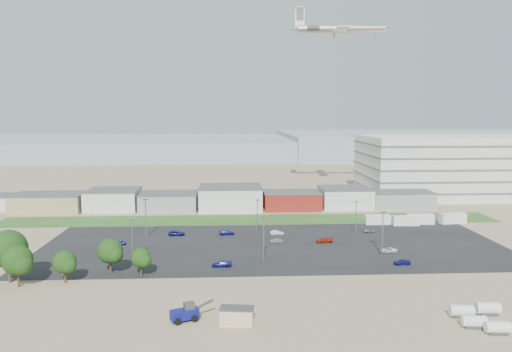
{
  "coord_description": "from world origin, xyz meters",
  "views": [
    {
      "loc": [
        -6.14,
        -106.75,
        34.41
      ],
      "look_at": [
        0.62,
        22.0,
        18.09
      ],
      "focal_mm": 35.0,
      "sensor_mm": 36.0,
      "label": 1
    }
  ],
  "objects": [
    {
      "name": "lightpole_back_l",
      "position": [
        -29.53,
        30.12,
        5.41
      ],
      "size": [
        1.27,
        0.53,
        10.82
      ],
      "primitive_type": null,
      "color": "slate",
      "rests_on": "ground"
    },
    {
      "name": "parked_car_9",
      "position": [
        -21.34,
        32.0,
        0.65
      ],
      "size": [
        4.7,
        2.25,
        1.29
      ],
      "primitive_type": "imported",
      "rotation": [
        0.0,
        0.0,
        1.59
      ],
      "color": "navy",
      "rests_on": "ground"
    },
    {
      "name": "grass_strip",
      "position": [
        0.0,
        52.0,
        0.01
      ],
      "size": [
        160.0,
        16.0,
        0.02
      ],
      "primitive_type": "cube",
      "color": "#254B1C",
      "rests_on": "ground"
    },
    {
      "name": "lightpole_front_l",
      "position": [
        -28.86,
        7.0,
        5.0
      ],
      "size": [
        1.18,
        0.49,
        10.0
      ],
      "primitive_type": null,
      "color": "slate",
      "rests_on": "ground"
    },
    {
      "name": "storage_tank_ne",
      "position": [
        37.86,
        -27.07,
        1.19
      ],
      "size": [
        4.1,
        2.24,
        2.39
      ],
      "primitive_type": null,
      "rotation": [
        0.0,
        0.0,
        -0.06
      ],
      "color": "silver",
      "rests_on": "ground"
    },
    {
      "name": "ground",
      "position": [
        0.0,
        0.0,
        0.0
      ],
      "size": [
        700.0,
        700.0,
        0.0
      ],
      "primitive_type": "plane",
      "color": "#90765B",
      "rests_on": "ground"
    },
    {
      "name": "parked_car_3",
      "position": [
        -8.16,
        2.44,
        0.64
      ],
      "size": [
        4.44,
        1.82,
        1.29
      ],
      "primitive_type": "imported",
      "rotation": [
        0.0,
        0.0,
        -1.57
      ],
      "color": "navy",
      "rests_on": "ground"
    },
    {
      "name": "tree_right",
      "position": [
        -32.07,
        -0.88,
        4.33
      ],
      "size": [
        5.77,
        5.77,
        8.66
      ],
      "primitive_type": null,
      "color": "black",
      "rests_on": "ground"
    },
    {
      "name": "parked_car_5",
      "position": [
        -35.26,
        22.51,
        0.56
      ],
      "size": [
        3.35,
        1.48,
        1.12
      ],
      "primitive_type": "imported",
      "rotation": [
        0.0,
        0.0,
        -1.52
      ],
      "color": "navy",
      "rests_on": "ground"
    },
    {
      "name": "parking_garage",
      "position": [
        90.0,
        95.0,
        12.5
      ],
      "size": [
        80.0,
        40.0,
        25.0
      ],
      "primitive_type": "cube",
      "color": "silver",
      "rests_on": "ground"
    },
    {
      "name": "tree_far_left",
      "position": [
        -51.26,
        -5.83,
        6.18
      ],
      "size": [
        8.25,
        8.25,
        12.37
      ],
      "primitive_type": null,
      "color": "black",
      "rests_on": "ground"
    },
    {
      "name": "storage_tank_se",
      "position": [
        35.52,
        -34.46,
        1.12
      ],
      "size": [
        3.9,
        2.23,
        2.24
      ],
      "primitive_type": null,
      "rotation": [
        0.0,
        0.0,
        -0.1
      ],
      "color": "silver",
      "rests_on": "ground"
    },
    {
      "name": "building_row",
      "position": [
        -17.0,
        71.0,
        4.0
      ],
      "size": [
        170.0,
        20.0,
        8.0
      ],
      "primitive_type": null,
      "color": "silver",
      "rests_on": "ground"
    },
    {
      "name": "parked_car_12",
      "position": [
        18.89,
        22.09,
        0.64
      ],
      "size": [
        4.62,
        2.32,
        1.29
      ],
      "primitive_type": "imported",
      "rotation": [
        0.0,
        0.0,
        -1.45
      ],
      "color": "#9A1D0E",
      "rests_on": "ground"
    },
    {
      "name": "storage_tank_sw",
      "position": [
        32.93,
        -32.11,
        1.13
      ],
      "size": [
        4.01,
        2.44,
        2.26
      ],
      "primitive_type": null,
      "rotation": [
        0.0,
        0.0,
        -0.16
      ],
      "color": "silver",
      "rests_on": "ground"
    },
    {
      "name": "tree_near",
      "position": [
        -25.2,
        -2.84,
        3.42
      ],
      "size": [
        4.56,
        4.56,
        6.84
      ],
      "primitive_type": null,
      "color": "black",
      "rests_on": "ground"
    },
    {
      "name": "parked_car_7",
      "position": [
        6.17,
        22.69,
        0.55
      ],
      "size": [
        3.38,
        1.22,
        1.11
      ],
      "primitive_type": "imported",
      "rotation": [
        0.0,
        0.0,
        -1.56
      ],
      "color": "#595B5E",
      "rests_on": "ground"
    },
    {
      "name": "parked_car_6",
      "position": [
        -7.16,
        32.04,
        0.64
      ],
      "size": [
        4.47,
        1.98,
        1.28
      ],
      "primitive_type": "imported",
      "rotation": [
        0.0,
        0.0,
        1.62
      ],
      "color": "navy",
      "rests_on": "ground"
    },
    {
      "name": "hills_backdrop",
      "position": [
        40.0,
        315.0,
        4.5
      ],
      "size": [
        700.0,
        200.0,
        9.0
      ],
      "primitive_type": null,
      "color": "gray",
      "rests_on": "ground"
    },
    {
      "name": "box_trailer_c",
      "position": [
        53.18,
        43.03,
        1.53
      ],
      "size": [
        8.3,
        2.98,
        3.07
      ],
      "primitive_type": null,
      "rotation": [
        0.0,
        0.0,
        -0.05
      ],
      "color": "silver",
      "rests_on": "ground"
    },
    {
      "name": "lightpole_back_m",
      "position": [
        1.42,
        30.65,
        5.16
      ],
      "size": [
        1.21,
        0.51,
        10.32
      ],
      "primitive_type": null,
      "color": "slate",
      "rests_on": "ground"
    },
    {
      "name": "lightpole_back_r",
      "position": [
        29.78,
        31.41,
        4.69
      ],
      "size": [
        1.1,
        0.46,
        9.39
      ],
      "primitive_type": null,
      "color": "slate",
      "rests_on": "ground"
    },
    {
      "name": "airliner",
      "position": [
        39.07,
        97.24,
        67.91
      ],
      "size": [
        44.42,
        31.95,
        12.53
      ],
      "primitive_type": null,
      "rotation": [
        0.0,
        0.0,
        -0.07
      ],
      "color": "silver"
    },
    {
      "name": "parked_car_2",
      "position": [
        33.0,
        1.76,
        0.64
      ],
      "size": [
        3.75,
        1.55,
        1.27
      ],
      "primitive_type": "imported",
      "rotation": [
        0.0,
        0.0,
        -1.56
      ],
      "color": "navy",
      "rests_on": "ground"
    },
    {
      "name": "box_trailer_b",
      "position": [
        47.9,
        41.3,
        1.47
      ],
      "size": [
        7.97,
        2.84,
        2.95
      ],
      "primitive_type": null,
      "rotation": [
        0.0,
        0.0,
        -0.05
      ],
      "color": "silver",
      "rests_on": "ground"
    },
    {
      "name": "parked_car_0",
      "position": [
        33.1,
        11.86,
        0.59
      ],
      "size": [
        4.3,
        2.09,
        1.18
      ],
      "primitive_type": "imported",
      "rotation": [
        0.0,
        0.0,
        -1.6
      ],
      "color": "silver",
      "rests_on": "ground"
    },
    {
      "name": "parked_car_8",
      "position": [
        33.95,
        32.4,
        0.54
      ],
      "size": [
        3.27,
        1.53,
        1.08
      ],
      "primitive_type": "imported",
      "rotation": [
        0.0,
        0.0,
        1.65
      ],
      "color": "#A5A5AA",
      "rests_on": "ground"
    },
    {
      "name": "parked_car_11",
      "position": [
        7.08,
        31.57,
        0.61
      ],
      "size": [
        3.81,
        1.6,
        1.22
      ],
      "primitive_type": "imported",
      "rotation": [
        0.0,
        0.0,
        1.66
      ],
      "color": "silver",
      "rests_on": "ground"
    },
    {
      "name": "lightpole_front_m",
      "position": [
        1.6,
        6.09,
        5.2
      ],
      "size": [
        1.22,
        0.51,
        10.4
      ],
      "primitive_type": null,
      "color": "slate",
      "rests_on": "ground"
    },
    {
      "name": "box_trailer_d",
      "position": [
        63.6,
        43.33,
        1.58
      ],
      "size": [
        8.76,
        4.14,
        3.16
      ],
      "primitive_type": null,
      "rotation": [
        0.0,
        0.0,
        0.19
      ],
      "color": "silver",
      "rests_on": "ground"
    },
    {
      "name": "parking_lot",
      "position": [
        5.0,
        20.0,
        0.01
      ],
      "size": [
        120.0,
        50.0,
        0.01
      ],
      "primitive_type": "cube",
      "color": "black",
      "rests_on": "ground"
    },
    {
      "name": "storage_tank_nw",
      "position": [
        32.9,
        -27.83,
        1.17
      ],
      "size": [
        4.08,
        2.36,
        2.33
      ],
      "primitive_type": null,
      "rotation": [
        0.0,
        0.0,
        -0.11
      ],
      "color": "silver",
      "rests_on": "ground"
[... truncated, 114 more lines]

